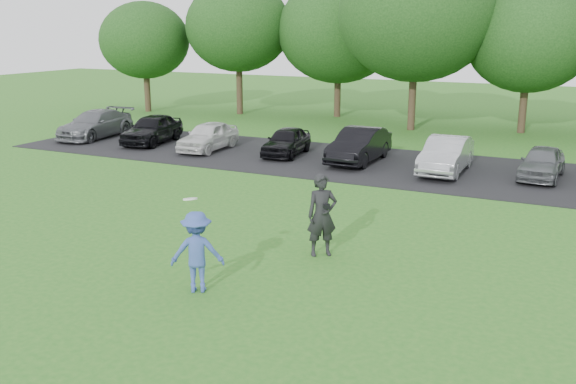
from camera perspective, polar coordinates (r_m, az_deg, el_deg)
name	(u,v)px	position (r m, az deg, el deg)	size (l,w,h in m)	color
ground	(207,302)	(12.21, -7.25, -9.68)	(100.00, 100.00, 0.00)	#26691E
parking_lot	(401,167)	(23.65, 10.05, 2.22)	(32.00, 6.50, 0.03)	black
frisbee_player	(197,252)	(12.44, -8.09, -5.27)	(1.19, 1.01, 1.90)	#3950A0
camera_bystander	(322,215)	(14.20, 3.04, -2.07)	(0.81, 0.77, 1.86)	black
parked_cars	(393,150)	(23.58, 9.36, 3.73)	(30.71, 4.36, 1.26)	slate
tree_row	(496,27)	(32.38, 18.01, 13.77)	(42.39, 9.85, 8.64)	#38281C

